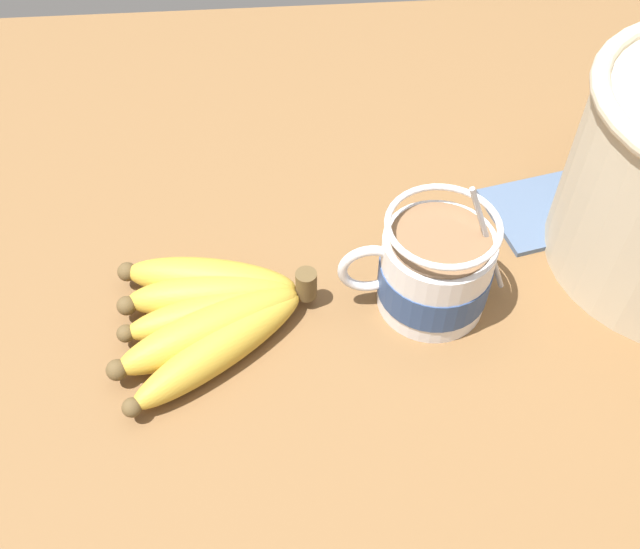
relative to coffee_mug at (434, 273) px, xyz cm
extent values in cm
cube|color=brown|center=(5.15, -0.32, -6.30)|extent=(110.22, 110.22, 3.75)
cylinder|color=silver|center=(-0.12, 0.00, -0.23)|extent=(10.14, 10.14, 8.39)
cylinder|color=navy|center=(-0.12, 0.00, -0.82)|extent=(10.34, 10.34, 3.60)
torus|color=silver|center=(5.94, 0.00, 0.72)|extent=(5.84, 0.90, 5.84)
cylinder|color=#846042|center=(-0.12, 0.00, 4.07)|extent=(8.94, 8.94, 0.40)
torus|color=silver|center=(-0.12, 0.00, 5.86)|extent=(10.14, 10.14, 0.60)
cylinder|color=#B2B2B7|center=(-4.35, 0.00, 3.51)|extent=(5.39, 0.50, 13.04)
ellipsoid|color=#B2B2B7|center=(-1.89, 0.00, -2.92)|extent=(3.00, 2.00, 0.80)
cylinder|color=brown|center=(11.64, -0.89, -1.60)|extent=(2.00, 2.00, 3.00)
ellipsoid|color=gold|center=(20.58, -2.75, -2.35)|extent=(16.76, 7.36, 4.14)
sphere|color=brown|center=(28.54, -4.40, -2.35)|extent=(1.86, 1.86, 1.86)
ellipsoid|color=gold|center=(20.43, -0.85, -2.39)|extent=(15.59, 4.13, 4.06)
sphere|color=brown|center=(28.22, -0.81, -2.39)|extent=(1.83, 1.83, 1.83)
ellipsoid|color=gold|center=(20.34, 1.00, -2.59)|extent=(16.21, 6.95, 3.67)
sphere|color=brown|center=(28.05, 2.69, -2.59)|extent=(1.65, 1.65, 1.65)
ellipsoid|color=gold|center=(20.46, 3.09, -2.32)|extent=(17.53, 10.97, 4.19)
sphere|color=brown|center=(28.36, 6.66, -2.32)|extent=(1.89, 1.89, 1.89)
ellipsoid|color=gold|center=(19.64, 4.99, -2.56)|extent=(16.59, 13.58, 3.72)
sphere|color=brown|center=(26.83, 10.28, -2.56)|extent=(1.68, 1.68, 1.68)
cube|color=slate|center=(-15.64, -11.23, -4.12)|extent=(15.71, 12.51, 0.60)
camera|label=1|loc=(13.72, 40.84, 49.35)|focal=40.00mm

